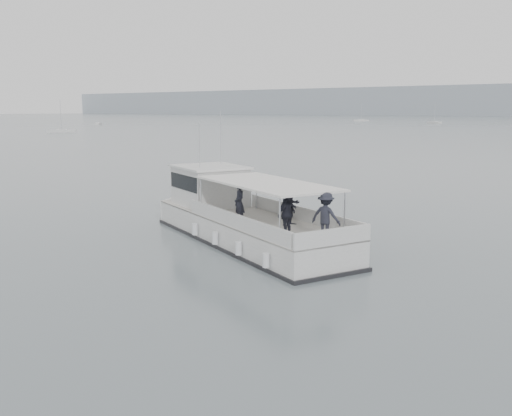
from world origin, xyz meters
The scene contains 2 objects.
ground centered at (0.00, 0.00, 0.00)m, with size 1400.00×1400.00×0.00m, color slate.
tour_boat centered at (-0.67, -0.31, 0.97)m, with size 13.61×8.11×5.90m.
Camera 1 is at (15.32, -20.25, 5.79)m, focal length 40.00 mm.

